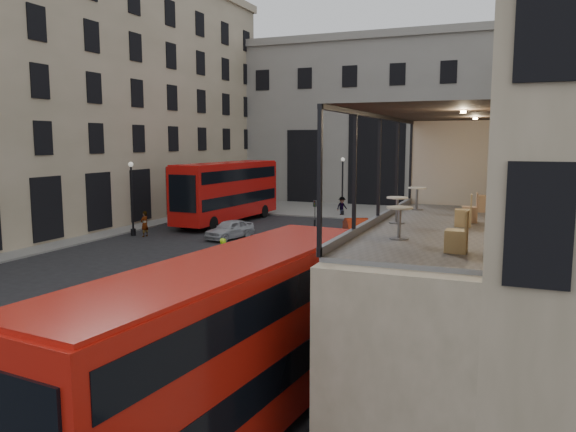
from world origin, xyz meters
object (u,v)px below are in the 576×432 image
at_px(bus_far, 227,189).
at_px(pedestrian_b, 342,207).
at_px(traffic_light_far, 223,192).
at_px(pedestrian_a, 205,213).
at_px(street_lamp_b, 342,190).
at_px(bus_near, 228,341).
at_px(pedestrian_e, 145,224).
at_px(bicycle, 343,243).
at_px(cafe_table_far, 417,195).
at_px(street_lamp_a, 132,203).
at_px(cafe_table_mid, 397,206).
at_px(car_a, 230,229).
at_px(traffic_light_near, 315,227).
at_px(cafe_chair_c, 470,213).
at_px(pedestrian_c, 416,205).
at_px(car_b, 358,230).
at_px(cafe_chair_b, 464,217).
at_px(pedestrian_d, 469,219).
at_px(cafe_chair_d, 486,202).
at_px(car_c, 202,217).
at_px(cafe_table_near, 399,218).
at_px(cyclist, 224,257).
at_px(cafe_chair_a, 457,240).

xyz_separation_m(bus_far, pedestrian_b, (7.77, 7.43, -1.94)).
relative_size(traffic_light_far, pedestrian_b, 2.14).
distance_m(pedestrian_a, pedestrian_b, 12.63).
bearing_deg(street_lamp_b, traffic_light_far, -146.31).
relative_size(bus_near, pedestrian_e, 5.89).
distance_m(bicycle, cafe_table_far, 17.01).
distance_m(street_lamp_a, bus_far, 8.98).
bearing_deg(pedestrian_e, cafe_table_mid, 56.53).
distance_m(traffic_light_far, car_a, 10.12).
bearing_deg(traffic_light_near, traffic_light_far, 131.19).
relative_size(street_lamp_b, cafe_chair_c, 6.55).
xyz_separation_m(street_lamp_b, bus_far, (-7.72, -7.66, 0.44)).
xyz_separation_m(pedestrian_a, pedestrian_b, (9.27, 8.58, 0.04)).
height_order(bicycle, pedestrian_c, pedestrian_c).
relative_size(pedestrian_a, cafe_table_far, 2.34).
height_order(car_b, cafe_chair_b, cafe_chair_b).
bearing_deg(bus_far, cafe_table_mid, -53.84).
bearing_deg(bicycle, pedestrian_d, -42.59).
height_order(cafe_chair_b, cafe_chair_d, cafe_chair_d).
bearing_deg(bicycle, pedestrian_e, 76.36).
height_order(car_c, pedestrian_b, pedestrian_b).
bearing_deg(traffic_light_far, car_c, -90.69).
height_order(car_a, car_c, car_a).
relative_size(car_b, bicycle, 2.44).
bearing_deg(cafe_chair_d, cafe_chair_c, -96.42).
bearing_deg(street_lamp_a, pedestrian_b, 54.99).
bearing_deg(pedestrian_c, pedestrian_a, 22.30).
xyz_separation_m(bus_near, cafe_table_far, (2.84, 7.69, 2.69)).
relative_size(cafe_table_near, cafe_table_mid, 1.03).
bearing_deg(cafe_table_far, car_a, 133.65).
relative_size(car_c, pedestrian_d, 2.86).
relative_size(cafe_chair_c, cafe_chair_d, 0.83).
distance_m(cyclist, pedestrian_a, 18.33).
bearing_deg(traffic_light_far, pedestrian_e, -95.39).
bearing_deg(cafe_table_mid, bus_far, 126.16).
bearing_deg(street_lamp_b, bus_far, -135.24).
distance_m(car_c, cafe_chair_c, 32.71).
bearing_deg(cafe_chair_a, cafe_chair_b, 92.65).
height_order(traffic_light_near, cafe_chair_b, cafe_chair_b).
bearing_deg(pedestrian_c, cyclist, 61.75).
distance_m(car_b, cafe_chair_a, 27.46).
distance_m(car_a, pedestrian_a, 7.84).
bearing_deg(cafe_chair_d, cafe_table_far, -173.36).
height_order(street_lamp_a, pedestrian_d, street_lamp_a).
bearing_deg(car_a, cafe_table_near, -39.31).
xyz_separation_m(street_lamp_b, cafe_chair_c, (13.34, -33.04, 2.45)).
bearing_deg(car_c, bicycle, 175.36).
bearing_deg(pedestrian_d, bicycle, 129.54).
relative_size(car_a, pedestrian_a, 2.34).
height_order(cyclist, cafe_chair_b, cafe_chair_b).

